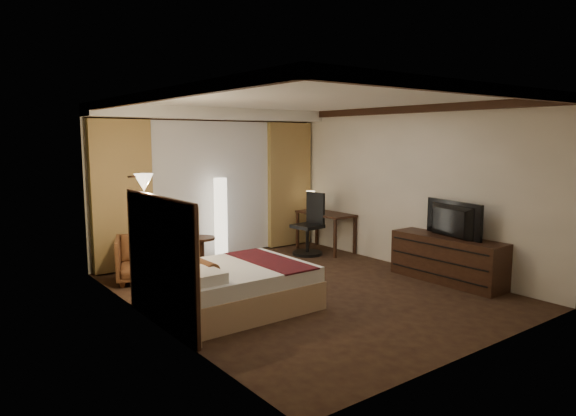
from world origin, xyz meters
TOP-DOWN VIEW (x-y plane):
  - floor at (0.00, 0.00)m, footprint 4.50×5.50m
  - ceiling at (0.00, 0.00)m, footprint 4.50×5.50m
  - back_wall at (0.00, 2.75)m, footprint 4.50×0.02m
  - left_wall at (-2.25, 0.00)m, footprint 0.02×5.50m
  - right_wall at (2.25, 0.00)m, footprint 0.02×5.50m
  - crown_molding at (0.00, 0.00)m, footprint 4.50×5.50m
  - soffit at (0.00, 2.50)m, footprint 4.50×0.50m
  - curtain_sheer at (0.00, 2.67)m, footprint 2.48×0.04m
  - curtain_left_drape at (-1.70, 2.61)m, footprint 1.00×0.14m
  - curtain_right_drape at (1.70, 2.61)m, footprint 1.00×0.14m
  - wall_sconce at (-2.09, 0.65)m, footprint 0.24×0.24m
  - bed at (-1.25, -0.08)m, footprint 1.88×1.47m
  - headboard at (-2.20, -0.08)m, footprint 0.12×1.77m
  - armchair at (-1.69, 1.85)m, footprint 0.96×0.93m
  - side_table at (-0.57, 2.08)m, footprint 0.47×0.47m
  - floor_lamp at (-0.02, 2.37)m, footprint 0.31×0.31m
  - desk at (1.95, 1.78)m, footprint 0.55×1.21m
  - desk_lamp at (1.95, 2.23)m, footprint 0.18×0.18m
  - office_chair at (1.46, 1.73)m, footprint 0.62×0.62m
  - dresser at (2.00, -0.97)m, footprint 0.50×1.79m
  - television at (1.97, -0.97)m, footprint 0.85×1.21m

SIDE VIEW (x-z plane):
  - floor at x=0.00m, z-range -0.01..0.01m
  - side_table at x=-0.57m, z-range 0.00..0.52m
  - bed at x=-1.25m, z-range 0.00..0.55m
  - dresser at x=2.00m, z-range 0.00..0.70m
  - desk at x=1.95m, z-range 0.00..0.75m
  - armchair at x=-1.69m, z-range 0.00..0.78m
  - office_chair at x=1.46m, z-range 0.00..1.17m
  - floor_lamp at x=-0.02m, z-range 0.00..1.49m
  - headboard at x=-2.20m, z-range 0.00..1.50m
  - desk_lamp at x=1.95m, z-range 0.75..1.09m
  - television at x=1.97m, z-range 0.94..1.09m
  - curtain_sheer at x=0.00m, z-range 0.02..2.48m
  - curtain_left_drape at x=-1.70m, z-range 0.02..2.48m
  - curtain_right_drape at x=1.70m, z-range 0.02..2.48m
  - back_wall at x=0.00m, z-range 0.00..2.70m
  - left_wall at x=-2.25m, z-range 0.00..2.70m
  - right_wall at x=2.25m, z-range 0.00..2.70m
  - wall_sconce at x=-2.09m, z-range 1.50..1.74m
  - soffit at x=0.00m, z-range 2.50..2.70m
  - crown_molding at x=0.00m, z-range 2.58..2.70m
  - ceiling at x=0.00m, z-range 2.70..2.71m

